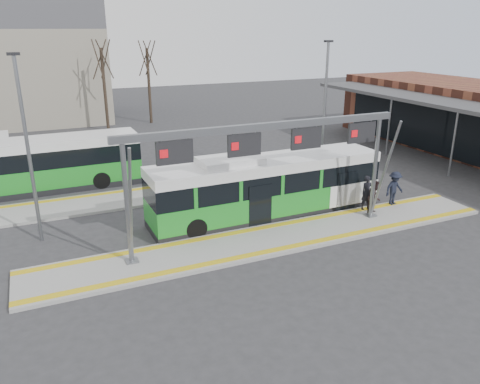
% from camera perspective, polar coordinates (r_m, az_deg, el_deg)
% --- Properties ---
extents(ground, '(120.00, 120.00, 0.00)m').
position_cam_1_polar(ground, '(21.42, 4.50, -5.82)').
color(ground, '#2D2D30').
rests_on(ground, ground).
extents(platform_main, '(22.00, 3.00, 0.15)m').
position_cam_1_polar(platform_main, '(21.39, 4.51, -5.64)').
color(platform_main, gray).
rests_on(platform_main, ground).
extents(platform_second, '(20.00, 3.00, 0.15)m').
position_cam_1_polar(platform_second, '(27.08, -11.15, -0.45)').
color(platform_second, gray).
rests_on(platform_second, ground).
extents(tactile_main, '(22.00, 2.65, 0.02)m').
position_cam_1_polar(tactile_main, '(21.35, 4.51, -5.43)').
color(tactile_main, gold).
rests_on(tactile_main, platform_main).
extents(tactile_second, '(20.00, 0.35, 0.02)m').
position_cam_1_polar(tactile_second, '(28.12, -11.71, 0.44)').
color(tactile_second, gold).
rests_on(tactile_second, platform_second).
extents(gantry, '(13.00, 1.68, 5.20)m').
position_cam_1_polar(gantry, '(20.03, 3.60, 5.48)').
color(gantry, slate).
rests_on(gantry, platform_main).
extents(hero_bus, '(12.04, 2.69, 3.30)m').
position_cam_1_polar(hero_bus, '(23.53, 3.20, 0.54)').
color(hero_bus, black).
rests_on(hero_bus, ground).
extents(bg_bus_green, '(12.28, 2.74, 3.06)m').
position_cam_1_polar(bg_bus_green, '(29.72, -24.07, 2.88)').
color(bg_bus_green, black).
rests_on(bg_bus_green, ground).
extents(passenger_a, '(0.69, 0.47, 1.82)m').
position_cam_1_polar(passenger_a, '(24.95, 15.21, -0.11)').
color(passenger_a, black).
rests_on(passenger_a, platform_main).
extents(passenger_b, '(1.06, 1.00, 1.73)m').
position_cam_1_polar(passenger_b, '(24.61, 16.07, -0.58)').
color(passenger_b, black).
rests_on(passenger_b, platform_main).
extents(passenger_c, '(1.26, 0.82, 1.83)m').
position_cam_1_polar(passenger_c, '(26.09, 18.31, 0.44)').
color(passenger_c, black).
rests_on(passenger_c, platform_main).
extents(tree_left, '(1.40, 1.40, 8.44)m').
position_cam_1_polar(tree_left, '(44.65, -16.48, 15.18)').
color(tree_left, '#382B21').
rests_on(tree_left, ground).
extents(tree_mid, '(1.40, 1.40, 8.24)m').
position_cam_1_polar(tree_mid, '(47.99, -11.23, 15.64)').
color(tree_mid, '#382B21').
rests_on(tree_mid, ground).
extents(lamp_west, '(0.50, 0.25, 8.19)m').
position_cam_1_polar(lamp_west, '(21.76, -24.46, 5.00)').
color(lamp_west, slate).
rests_on(lamp_west, ground).
extents(lamp_east, '(0.50, 0.25, 8.44)m').
position_cam_1_polar(lamp_east, '(28.91, 10.27, 9.86)').
color(lamp_east, slate).
rests_on(lamp_east, ground).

